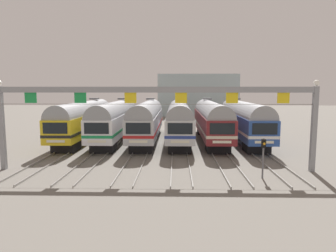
{
  "coord_description": "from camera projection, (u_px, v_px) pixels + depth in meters",
  "views": [
    {
      "loc": [
        1.52,
        -37.02,
        6.34
      ],
      "look_at": [
        0.69,
        -3.78,
        2.29
      ],
      "focal_mm": 33.08,
      "sensor_mm": 36.0,
      "label": 1
    }
  ],
  "objects": [
    {
      "name": "catenary_gantry",
      "position": [
        156.0,
        102.0,
        23.5
      ],
      "size": [
        24.46,
        0.44,
        6.97
      ],
      "color": "gray",
      "rests_on": "ground"
    },
    {
      "name": "commuter_train_maroon",
      "position": [
        211.0,
        119.0,
        37.07
      ],
      "size": [
        2.88,
        18.06,
        5.05
      ],
      "color": "maroon",
      "rests_on": "ground"
    },
    {
      "name": "commuter_train_blue",
      "position": [
        243.0,
        119.0,
        36.97
      ],
      "size": [
        2.88,
        18.06,
        5.05
      ],
      "color": "#284C9E",
      "rests_on": "ground"
    },
    {
      "name": "maintenance_building",
      "position": [
        197.0,
        95.0,
        73.92
      ],
      "size": [
        18.29,
        10.0,
        9.59
      ],
      "primitive_type": "cube",
      "color": "#9EB2B7",
      "rests_on": "ground"
    },
    {
      "name": "track_bed",
      "position": [
        167.0,
        124.0,
        54.4
      ],
      "size": [
        20.73,
        70.0,
        0.15
      ],
      "color": "gray",
      "rests_on": "ground"
    },
    {
      "name": "ground_plane",
      "position": [
        163.0,
        141.0,
        37.54
      ],
      "size": [
        160.0,
        160.0,
        0.0
      ],
      "primitive_type": "plane",
      "color": "slate"
    },
    {
      "name": "commuter_train_silver",
      "position": [
        179.0,
        119.0,
        37.16
      ],
      "size": [
        2.88,
        18.06,
        4.77
      ],
      "color": "silver",
      "rests_on": "ground"
    },
    {
      "name": "commuter_train_yellow",
      "position": [
        84.0,
        119.0,
        37.45
      ],
      "size": [
        2.88,
        18.06,
        5.05
      ],
      "color": "gold",
      "rests_on": "ground"
    },
    {
      "name": "commuter_train_white",
      "position": [
        115.0,
        119.0,
        37.35
      ],
      "size": [
        2.88,
        18.06,
        5.05
      ],
      "color": "white",
      "rests_on": "ground"
    },
    {
      "name": "yard_signal_mast",
      "position": [
        263.0,
        151.0,
        21.7
      ],
      "size": [
        0.28,
        0.35,
        2.86
      ],
      "color": "#59595E",
      "rests_on": "ground"
    },
    {
      "name": "commuter_train_stainless",
      "position": [
        147.0,
        119.0,
        37.26
      ],
      "size": [
        2.88,
        18.06,
        5.05
      ],
      "color": "#B2B5BA",
      "rests_on": "ground"
    }
  ]
}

